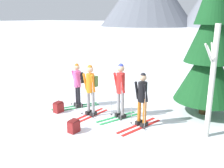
% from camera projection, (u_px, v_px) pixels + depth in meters
% --- Properties ---
extents(ground_plane, '(400.00, 400.00, 0.00)m').
position_uv_depth(ground_plane, '(106.00, 115.00, 8.56)').
color(ground_plane, white).
extents(skier_in_pink, '(1.24, 1.67, 1.68)m').
position_uv_depth(skier_in_pink, '(78.00, 83.00, 9.12)').
color(skier_in_pink, green).
rests_on(skier_in_pink, ground).
extents(skier_in_orange, '(0.60, 1.66, 1.78)m').
position_uv_depth(skier_in_orange, '(91.00, 87.00, 8.31)').
color(skier_in_orange, red).
rests_on(skier_in_orange, ground).
extents(skier_in_red, '(0.95, 1.56, 1.87)m').
position_uv_depth(skier_in_red, '(120.00, 88.00, 8.08)').
color(skier_in_red, green).
rests_on(skier_in_red, ground).
extents(skier_in_black, '(0.83, 1.72, 1.71)m').
position_uv_depth(skier_in_black, '(142.00, 98.00, 7.48)').
color(skier_in_black, red).
rests_on(skier_in_black, ground).
extents(pine_tree_far, '(2.15, 2.15, 5.20)m').
position_uv_depth(pine_tree_far, '(210.00, 46.00, 8.11)').
color(pine_tree_far, '#51381E').
rests_on(pine_tree_far, ground).
extents(birch_tree_tall, '(0.39, 0.93, 3.15)m').
position_uv_depth(birch_tree_tall, '(212.00, 81.00, 6.64)').
color(birch_tree_tall, silver).
rests_on(birch_tree_tall, ground).
extents(backpack_on_snow_front, '(0.28, 0.35, 0.38)m').
position_uv_depth(backpack_on_snow_front, '(74.00, 126.00, 7.27)').
color(backpack_on_snow_front, maroon).
rests_on(backpack_on_snow_front, ground).
extents(backpack_on_snow_beside, '(0.28, 0.35, 0.38)m').
position_uv_depth(backpack_on_snow_beside, '(58.00, 107.00, 8.80)').
color(backpack_on_snow_beside, maroon).
rests_on(backpack_on_snow_beside, ground).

